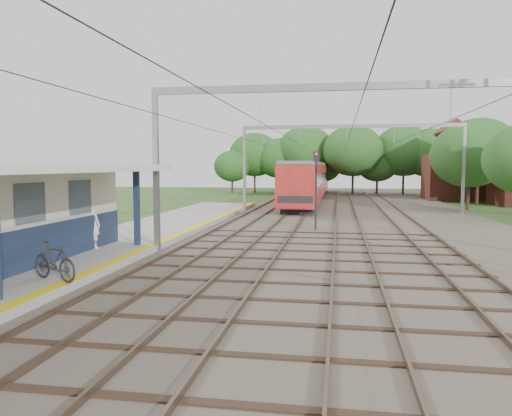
# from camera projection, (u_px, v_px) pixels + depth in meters

# --- Properties ---
(ballast_bed) EXTENTS (18.00, 90.00, 0.10)m
(ballast_bed) POSITION_uv_depth(u_px,v_px,m) (358.00, 219.00, 34.64)
(ballast_bed) COLOR #473D33
(ballast_bed) RESTS_ON ground
(platform) EXTENTS (5.00, 52.00, 0.35)m
(platform) POSITION_uv_depth(u_px,v_px,m) (92.00, 252.00, 20.78)
(platform) COLOR gray
(platform) RESTS_ON ground
(yellow_stripe) EXTENTS (0.45, 52.00, 0.01)m
(yellow_stripe) POSITION_uv_depth(u_px,v_px,m) (143.00, 249.00, 20.40)
(yellow_stripe) COLOR yellow
(yellow_stripe) RESTS_ON platform
(rail_tracks) EXTENTS (11.80, 88.00, 0.15)m
(rail_tracks) POSITION_uv_depth(u_px,v_px,m) (322.00, 217.00, 35.04)
(rail_tracks) COLOR brown
(rail_tracks) RESTS_ON ballast_bed
(catenary_system) EXTENTS (17.22, 88.00, 7.00)m
(catenary_system) POSITION_uv_depth(u_px,v_px,m) (352.00, 136.00, 29.64)
(catenary_system) COLOR gray
(catenary_system) RESTS_ON ground
(tree_band) EXTENTS (31.72, 30.88, 8.82)m
(tree_band) POSITION_uv_depth(u_px,v_px,m) (349.00, 156.00, 60.91)
(tree_band) COLOR #382619
(tree_band) RESTS_ON ground
(house_far) EXTENTS (8.00, 6.12, 8.66)m
(house_far) POSITION_uv_depth(u_px,v_px,m) (464.00, 171.00, 54.03)
(house_far) COLOR brown
(house_far) RESTS_ON ground
(person) EXTENTS (0.82, 0.65, 1.97)m
(person) POSITION_uv_depth(u_px,v_px,m) (92.00, 224.00, 20.59)
(person) COLOR silver
(person) RESTS_ON platform
(bicycle) EXTENTS (2.01, 1.30, 1.17)m
(bicycle) POSITION_uv_depth(u_px,v_px,m) (54.00, 261.00, 14.72)
(bicycle) COLOR black
(bicycle) RESTS_ON platform
(train) EXTENTS (3.08, 38.33, 4.03)m
(train) POSITION_uv_depth(u_px,v_px,m) (310.00, 180.00, 55.33)
(train) COLOR black
(train) RESTS_ON ballast_bed
(signal_post) EXTENTS (0.33, 0.28, 4.56)m
(signal_post) POSITION_uv_depth(u_px,v_px,m) (316.00, 180.00, 28.43)
(signal_post) COLOR black
(signal_post) RESTS_ON ground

